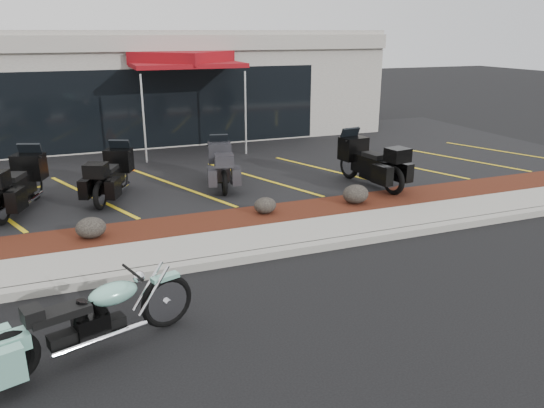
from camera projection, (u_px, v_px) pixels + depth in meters
name	position (u px, v px, depth m)	size (l,w,h in m)	color
ground	(252.00, 284.00, 8.73)	(90.00, 90.00, 0.00)	black
curb	(235.00, 259.00, 9.50)	(24.00, 0.25, 0.15)	gray
sidewalk	(224.00, 245.00, 10.12)	(24.00, 1.20, 0.15)	gray
mulch_bed	(208.00, 225.00, 11.18)	(24.00, 1.20, 0.16)	#360D0C
upper_lot	(162.00, 167.00, 15.96)	(26.00, 9.60, 0.15)	black
dealership_building	(130.00, 83.00, 20.91)	(18.00, 8.16, 4.00)	gray
boulder_left	(91.00, 228.00, 10.19)	(0.57, 0.48, 0.41)	black
boulder_mid	(265.00, 205.00, 11.58)	(0.50, 0.42, 0.35)	black
boulder_right	(356.00, 194.00, 12.25)	(0.62, 0.51, 0.44)	black
hero_cruiser	(166.00, 294.00, 7.32)	(2.89, 0.73, 1.02)	#7CC1AD
touring_black_front	(33.00, 172.00, 12.39)	(2.35, 0.90, 1.37)	black
touring_black_mid	(121.00, 165.00, 13.22)	(2.20, 0.84, 1.28)	black
touring_grey	(219.00, 157.00, 14.17)	(2.11, 0.81, 1.23)	#2F2F34
touring_black_rear	(350.00, 153.00, 14.20)	(2.39, 0.91, 1.39)	black
traffic_cone	(127.00, 163.00, 15.24)	(0.36, 0.36, 0.42)	#F05908
popup_canopy	(182.00, 60.00, 17.26)	(3.76, 3.76, 3.20)	silver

